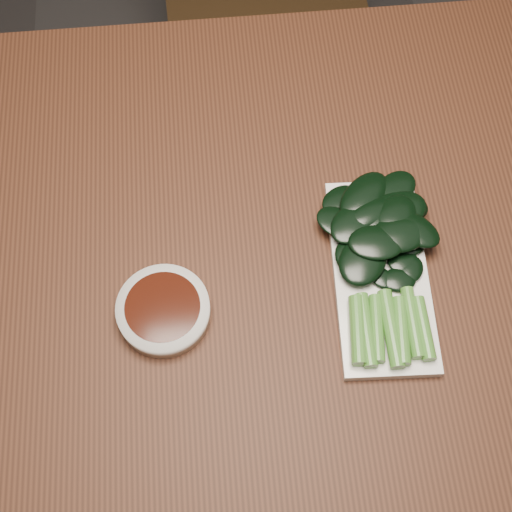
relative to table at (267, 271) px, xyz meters
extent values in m
plane|color=#2E2B2C|center=(0.00, 0.00, -0.68)|extent=(6.00, 6.00, 0.00)
cube|color=#402012|center=(0.00, 0.00, 0.05)|extent=(1.40, 0.80, 0.04)
cube|color=black|center=(0.07, 0.70, -0.25)|extent=(0.44, 0.44, 0.04)
cylinder|color=black|center=(-0.10, 0.51, -0.47)|extent=(0.04, 0.04, 0.41)
cylinder|color=black|center=(0.26, 0.53, -0.47)|extent=(0.04, 0.04, 0.41)
cylinder|color=black|center=(-0.11, 0.88, -0.47)|extent=(0.04, 0.04, 0.41)
cylinder|color=black|center=(0.25, 0.89, -0.47)|extent=(0.04, 0.04, 0.41)
cylinder|color=white|center=(-0.14, -0.08, 0.08)|extent=(0.11, 0.11, 0.03)
cylinder|color=#3B1005|center=(-0.14, -0.08, 0.10)|extent=(0.09, 0.09, 0.00)
cube|color=white|center=(0.14, -0.05, 0.08)|extent=(0.13, 0.27, 0.01)
cylinder|color=#4B8A2F|center=(0.10, -0.13, 0.10)|extent=(0.03, 0.09, 0.02)
cylinder|color=#4B8A2F|center=(0.11, -0.13, 0.09)|extent=(0.02, 0.09, 0.02)
cylinder|color=#4B8A2F|center=(0.12, -0.13, 0.09)|extent=(0.02, 0.08, 0.02)
cylinder|color=#4B8A2F|center=(0.14, -0.13, 0.09)|extent=(0.02, 0.10, 0.02)
cylinder|color=#4B8A2F|center=(0.15, -0.13, 0.09)|extent=(0.03, 0.09, 0.02)
cylinder|color=#4B8A2F|center=(0.16, -0.12, 0.09)|extent=(0.02, 0.09, 0.02)
cylinder|color=#4B8A2F|center=(0.17, -0.13, 0.09)|extent=(0.02, 0.08, 0.02)
ellipsoid|color=black|center=(0.13, 0.05, 0.10)|extent=(0.09, 0.10, 0.01)
ellipsoid|color=black|center=(0.18, 0.03, 0.09)|extent=(0.07, 0.06, 0.01)
ellipsoid|color=black|center=(0.10, 0.05, 0.09)|extent=(0.07, 0.06, 0.01)
ellipsoid|color=black|center=(0.11, -0.03, 0.10)|extent=(0.06, 0.07, 0.01)
ellipsoid|color=black|center=(0.17, 0.04, 0.10)|extent=(0.06, 0.06, 0.01)
ellipsoid|color=black|center=(0.18, 0.00, 0.10)|extent=(0.09, 0.09, 0.01)
ellipsoid|color=black|center=(0.17, 0.02, 0.10)|extent=(0.08, 0.08, 0.01)
ellipsoid|color=black|center=(0.13, -0.02, 0.11)|extent=(0.08, 0.06, 0.01)
ellipsoid|color=black|center=(0.17, 0.01, 0.10)|extent=(0.05, 0.07, 0.01)
ellipsoid|color=black|center=(0.16, -0.01, 0.09)|extent=(0.08, 0.07, 0.01)
ellipsoid|color=black|center=(0.11, 0.01, 0.10)|extent=(0.08, 0.08, 0.01)
ellipsoid|color=black|center=(0.17, 0.02, 0.10)|extent=(0.10, 0.08, 0.01)
ellipsoid|color=black|center=(0.14, 0.01, 0.10)|extent=(0.05, 0.05, 0.01)
ellipsoid|color=black|center=(0.11, -0.04, 0.10)|extent=(0.09, 0.09, 0.01)
ellipsoid|color=black|center=(0.17, 0.06, 0.10)|extent=(0.08, 0.07, 0.01)
ellipsoid|color=black|center=(0.16, 0.02, 0.10)|extent=(0.09, 0.09, 0.01)
ellipsoid|color=black|center=(0.09, 0.02, 0.10)|extent=(0.07, 0.07, 0.01)
ellipsoid|color=black|center=(0.13, 0.02, 0.10)|extent=(0.07, 0.06, 0.01)
ellipsoid|color=black|center=(0.17, -0.01, 0.10)|extent=(0.09, 0.07, 0.01)
ellipsoid|color=black|center=(0.14, -0.06, 0.09)|extent=(0.04, 0.04, 0.01)
ellipsoid|color=black|center=(0.17, -0.05, 0.09)|extent=(0.05, 0.05, 0.01)
ellipsoid|color=black|center=(0.17, -0.04, 0.09)|extent=(0.04, 0.03, 0.01)
ellipsoid|color=black|center=(0.16, -0.07, 0.09)|extent=(0.04, 0.04, 0.01)
camera|label=1|loc=(-0.05, -0.40, 0.90)|focal=50.00mm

